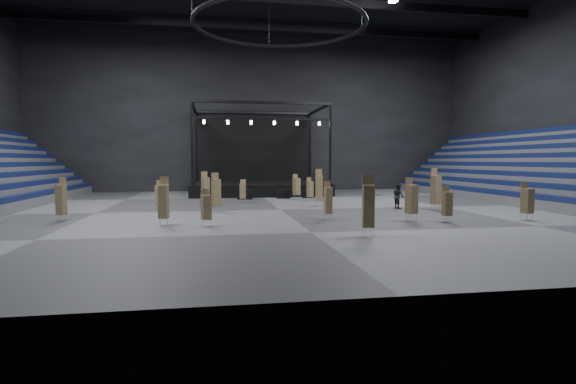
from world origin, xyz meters
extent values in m
plane|color=#505053|center=(0.00, 0.00, 0.00)|extent=(50.00, 50.00, 0.00)
cube|color=black|center=(0.00, 21.00, 9.00)|extent=(50.00, 0.20, 18.00)
cube|color=#0C1735|center=(-18.12, 0.00, 0.95)|extent=(0.59, 40.00, 0.40)
cube|color=#515153|center=(21.40, 0.00, 0.38)|extent=(7.20, 40.00, 0.75)
cube|color=#0C1735|center=(18.12, 0.00, 0.95)|extent=(0.59, 40.00, 0.40)
cube|color=#515153|center=(21.85, 0.00, 0.75)|extent=(6.30, 40.00, 1.50)
cube|color=#0C1735|center=(19.02, 0.00, 1.70)|extent=(0.59, 40.00, 0.40)
cube|color=#515153|center=(22.30, 0.00, 1.12)|extent=(5.40, 40.00, 2.25)
cube|color=#0C1735|center=(19.91, 0.00, 2.45)|extent=(0.59, 40.00, 0.40)
cube|color=#515153|center=(22.75, 0.00, 1.50)|extent=(4.50, 40.00, 3.00)
cube|color=#0C1735|center=(20.82, 0.00, 3.20)|extent=(0.59, 40.00, 0.40)
cube|color=#515153|center=(23.20, 0.00, 1.88)|extent=(3.60, 40.00, 3.75)
cube|color=#0C1735|center=(21.71, 0.00, 3.95)|extent=(0.59, 40.00, 0.40)
cube|color=#515153|center=(23.65, 0.00, 2.25)|extent=(2.70, 40.00, 4.50)
cube|color=#0C1735|center=(22.61, 0.00, 4.70)|extent=(0.59, 40.00, 0.40)
cube|color=#515153|center=(24.10, 0.00, 2.62)|extent=(1.80, 40.00, 5.25)
cube|color=#0C1735|center=(23.52, 0.00, 5.45)|extent=(0.59, 40.00, 0.40)
cube|color=black|center=(0.00, 15.50, 0.60)|extent=(14.00, 10.00, 1.20)
cube|color=black|center=(0.00, 20.30, 5.20)|extent=(13.30, 0.30, 8.00)
cylinder|color=black|center=(-6.60, 10.90, 5.10)|extent=(0.24, 0.24, 7.80)
cylinder|color=black|center=(-6.60, 20.10, 5.10)|extent=(0.24, 0.24, 7.80)
cylinder|color=black|center=(6.60, 10.90, 5.10)|extent=(0.24, 0.24, 7.80)
cylinder|color=black|center=(6.60, 20.10, 5.10)|extent=(0.24, 0.24, 7.80)
cube|color=black|center=(0.00, 10.90, 9.00)|extent=(13.40, 0.25, 0.25)
cube|color=black|center=(0.00, 20.10, 9.00)|extent=(13.40, 0.25, 0.25)
cube|color=black|center=(0.00, 10.90, 7.50)|extent=(13.40, 0.20, 0.20)
cylinder|color=white|center=(-5.50, 10.90, 7.10)|extent=(0.24, 0.24, 0.35)
cylinder|color=white|center=(-3.30, 10.90, 7.10)|extent=(0.24, 0.24, 0.35)
cylinder|color=white|center=(-1.10, 10.90, 7.10)|extent=(0.24, 0.24, 0.35)
cylinder|color=white|center=(1.10, 10.90, 7.10)|extent=(0.24, 0.24, 0.35)
cylinder|color=white|center=(3.30, 10.90, 7.10)|extent=(0.24, 0.24, 0.35)
cylinder|color=white|center=(5.50, 10.90, 7.10)|extent=(0.24, 0.24, 0.35)
torus|color=black|center=(0.00, 0.00, 13.00)|extent=(12.30, 12.30, 0.30)
cylinder|color=black|center=(0.00, 6.00, 15.50)|extent=(0.04, 0.04, 5.00)
cube|color=black|center=(0.00, 15.00, 17.20)|extent=(49.00, 0.35, 0.70)
cube|color=white|center=(10.00, 4.00, 16.60)|extent=(0.60, 0.60, 0.25)
cube|color=black|center=(-1.86, 9.06, 0.44)|extent=(1.42, 0.87, 0.89)
cube|color=black|center=(1.72, 9.42, 0.42)|extent=(1.29, 0.68, 0.84)
cube|color=black|center=(4.13, 9.50, 0.36)|extent=(1.17, 0.72, 0.73)
cylinder|color=silver|center=(-8.67, 0.61, 0.17)|extent=(0.03, 0.03, 0.35)
cylinder|color=silver|center=(-8.67, 0.93, 0.17)|extent=(0.03, 0.03, 0.35)
cylinder|color=silver|center=(-8.34, 0.61, 0.17)|extent=(0.03, 0.03, 0.35)
cylinder|color=silver|center=(-8.34, 0.93, 0.17)|extent=(0.03, 0.03, 0.35)
cube|color=tan|center=(-8.50, 0.77, 1.06)|extent=(0.50, 0.50, 1.44)
cube|color=tan|center=(-8.46, 0.94, 1.73)|extent=(0.40, 0.14, 0.79)
cylinder|color=silver|center=(3.14, 1.70, 0.22)|extent=(0.03, 0.03, 0.44)
cylinder|color=silver|center=(3.14, 2.11, 0.22)|extent=(0.03, 0.03, 0.44)
cylinder|color=silver|center=(3.55, 1.70, 0.22)|extent=(0.03, 0.03, 0.44)
cylinder|color=silver|center=(3.55, 2.11, 0.22)|extent=(0.03, 0.03, 0.44)
cube|color=tan|center=(3.34, 1.91, 1.41)|extent=(0.59, 0.59, 1.95)
cube|color=tan|center=(3.37, 2.12, 2.33)|extent=(0.51, 0.13, 1.07)
cylinder|color=silver|center=(3.37, 5.91, 0.19)|extent=(0.03, 0.03, 0.37)
cylinder|color=silver|center=(3.37, 6.26, 0.19)|extent=(0.03, 0.03, 0.37)
cylinder|color=silver|center=(3.72, 5.91, 0.19)|extent=(0.03, 0.03, 0.37)
cylinder|color=silver|center=(3.72, 6.26, 0.19)|extent=(0.03, 0.03, 0.37)
cube|color=tan|center=(3.55, 6.09, 1.06)|extent=(0.57, 0.57, 1.38)
cube|color=tan|center=(3.48, 6.26, 1.70)|extent=(0.42, 0.20, 0.76)
cylinder|color=silver|center=(6.39, -7.65, 0.23)|extent=(0.03, 0.03, 0.45)
cylinder|color=silver|center=(6.39, -7.22, 0.23)|extent=(0.03, 0.03, 0.45)
cylinder|color=silver|center=(6.82, -7.65, 0.23)|extent=(0.03, 0.03, 0.45)
cylinder|color=silver|center=(6.82, -7.22, 0.23)|extent=(0.03, 0.03, 0.45)
cube|color=tan|center=(6.60, -7.44, 1.29)|extent=(0.69, 0.69, 1.67)
cube|color=tan|center=(6.53, -7.22, 2.07)|extent=(0.51, 0.23, 0.92)
cylinder|color=silver|center=(1.87, -6.02, 0.17)|extent=(0.03, 0.03, 0.35)
cylinder|color=silver|center=(1.87, -5.69, 0.17)|extent=(0.03, 0.03, 0.35)
cylinder|color=silver|center=(2.20, -6.02, 0.17)|extent=(0.03, 0.03, 0.35)
cylinder|color=silver|center=(2.20, -5.69, 0.17)|extent=(0.03, 0.03, 0.35)
cube|color=tan|center=(2.04, -5.85, 1.13)|extent=(0.46, 0.46, 1.57)
cube|color=tan|center=(2.02, -5.68, 1.87)|extent=(0.40, 0.09, 0.87)
cylinder|color=silver|center=(10.58, -2.55, 0.23)|extent=(0.03, 0.03, 0.46)
cylinder|color=silver|center=(10.58, -2.12, 0.23)|extent=(0.03, 0.03, 0.46)
cylinder|color=silver|center=(11.01, -2.55, 0.23)|extent=(0.03, 0.03, 0.46)
cylinder|color=silver|center=(11.01, -2.12, 0.23)|extent=(0.03, 0.03, 0.46)
cube|color=tan|center=(10.79, -2.33, 1.47)|extent=(0.66, 0.66, 2.02)
cube|color=tan|center=(10.74, -2.11, 2.43)|extent=(0.53, 0.19, 1.11)
cylinder|color=silver|center=(-2.49, 5.19, 0.19)|extent=(0.03, 0.03, 0.39)
cylinder|color=silver|center=(-2.49, 5.56, 0.19)|extent=(0.03, 0.03, 0.39)
cylinder|color=silver|center=(-2.12, 5.19, 0.19)|extent=(0.03, 0.03, 0.39)
cylinder|color=silver|center=(-2.12, 5.56, 0.19)|extent=(0.03, 0.03, 0.39)
cube|color=tan|center=(-2.30, 5.37, 1.03)|extent=(0.56, 0.56, 1.28)
cube|color=tan|center=(-2.26, 5.56, 1.62)|extent=(0.45, 0.15, 0.70)
cylinder|color=silver|center=(2.51, 7.79, 0.22)|extent=(0.03, 0.03, 0.44)
cylinder|color=silver|center=(2.51, 8.21, 0.22)|extent=(0.03, 0.03, 0.44)
cylinder|color=silver|center=(2.92, 7.79, 0.22)|extent=(0.03, 0.03, 0.44)
cylinder|color=silver|center=(2.92, 8.21, 0.22)|extent=(0.03, 0.03, 0.44)
cube|color=tan|center=(2.72, 8.00, 1.19)|extent=(0.69, 0.69, 1.50)
cube|color=tan|center=(2.63, 8.20, 1.89)|extent=(0.48, 0.27, 0.83)
cylinder|color=silver|center=(-13.58, -4.31, 0.19)|extent=(0.03, 0.03, 0.38)
cylinder|color=silver|center=(-13.58, -3.96, 0.19)|extent=(0.03, 0.03, 0.38)
cylinder|color=silver|center=(-13.22, -4.31, 0.19)|extent=(0.03, 0.03, 0.38)
cylinder|color=silver|center=(-13.22, -3.96, 0.19)|extent=(0.03, 0.03, 0.38)
cube|color=tan|center=(-13.40, -4.14, 1.25)|extent=(0.57, 0.57, 1.74)
cube|color=tan|center=(-13.34, -3.96, 2.07)|extent=(0.43, 0.19, 0.96)
cylinder|color=silver|center=(13.17, -8.54, 0.22)|extent=(0.03, 0.03, 0.44)
cylinder|color=silver|center=(13.17, -8.12, 0.22)|extent=(0.03, 0.03, 0.44)
cylinder|color=silver|center=(13.60, -8.54, 0.22)|extent=(0.03, 0.03, 0.44)
cylinder|color=silver|center=(13.60, -8.12, 0.22)|extent=(0.03, 0.03, 0.44)
cube|color=tan|center=(13.38, -8.33, 1.17)|extent=(0.64, 0.64, 1.44)
cube|color=tan|center=(13.34, -8.12, 1.84)|extent=(0.51, 0.18, 0.79)
cylinder|color=silver|center=(-4.72, -1.02, 0.22)|extent=(0.03, 0.03, 0.43)
cylinder|color=silver|center=(-4.72, -0.60, 0.22)|extent=(0.03, 0.03, 0.43)
cylinder|color=silver|center=(-4.31, -1.02, 0.22)|extent=(0.03, 0.03, 0.43)
cylinder|color=silver|center=(-4.31, -0.60, 0.22)|extent=(0.03, 0.03, 0.43)
cube|color=tan|center=(-4.52, -0.81, 1.34)|extent=(0.67, 0.67, 1.81)
cube|color=tan|center=(-4.59, -0.61, 2.20)|extent=(0.49, 0.23, 1.00)
cylinder|color=silver|center=(-5.28, -7.83, 0.19)|extent=(0.03, 0.03, 0.39)
cylinder|color=silver|center=(-5.28, -7.47, 0.19)|extent=(0.03, 0.03, 0.39)
cylinder|color=silver|center=(-4.91, -7.83, 0.19)|extent=(0.03, 0.03, 0.39)
cylinder|color=silver|center=(-4.91, -7.47, 0.19)|extent=(0.03, 0.03, 0.39)
cube|color=tan|center=(-5.10, -7.65, 1.04)|extent=(0.59, 0.59, 1.30)
cube|color=tan|center=(-5.16, -7.47, 1.64)|extent=(0.44, 0.20, 0.72)
cylinder|color=silver|center=(-5.51, 2.98, 0.21)|extent=(0.03, 0.03, 0.43)
cylinder|color=silver|center=(-5.51, 3.39, 0.21)|extent=(0.03, 0.03, 0.43)
cylinder|color=silver|center=(-5.10, 2.98, 0.21)|extent=(0.03, 0.03, 0.43)
cylinder|color=silver|center=(-5.10, 3.39, 0.21)|extent=(0.03, 0.03, 0.43)
cube|color=tan|center=(-5.30, 3.18, 1.33)|extent=(0.68, 0.68, 1.81)
cube|color=tan|center=(-5.39, 3.38, 2.19)|extent=(0.48, 0.26, 0.99)
cylinder|color=silver|center=(2.15, -12.20, 0.21)|extent=(0.03, 0.03, 0.43)
cylinder|color=silver|center=(2.15, -11.80, 0.21)|extent=(0.03, 0.03, 0.43)
cylinder|color=silver|center=(2.56, -12.20, 0.21)|extent=(0.03, 0.03, 0.43)
cylinder|color=silver|center=(2.56, -11.80, 0.21)|extent=(0.03, 0.03, 0.43)
cube|color=tan|center=(2.35, -12.00, 1.41)|extent=(0.60, 0.60, 1.96)
cube|color=tan|center=(2.39, -11.79, 2.34)|extent=(0.50, 0.15, 1.08)
cylinder|color=silver|center=(8.24, -8.35, 0.19)|extent=(0.03, 0.03, 0.38)
cylinder|color=silver|center=(8.24, -7.99, 0.19)|extent=(0.03, 0.03, 0.38)
cylinder|color=silver|center=(8.60, -8.35, 0.19)|extent=(0.03, 0.03, 0.38)
cylinder|color=silver|center=(8.60, -7.99, 0.19)|extent=(0.03, 0.03, 0.38)
cube|color=tan|center=(8.42, -8.17, 1.06)|extent=(0.45, 0.45, 1.36)
cube|color=tan|center=(8.42, -7.98, 1.68)|extent=(0.43, 0.06, 0.75)
cylinder|color=silver|center=(-7.57, -7.06, 0.20)|extent=(0.03, 0.03, 0.40)
cylinder|color=silver|center=(-7.57, -6.68, 0.20)|extent=(0.03, 0.03, 0.40)
cylinder|color=silver|center=(-7.19, -7.06, 0.20)|extent=(0.03, 0.03, 0.40)
cylinder|color=silver|center=(-7.19, -6.68, 0.20)|extent=(0.03, 0.03, 0.40)
cube|color=tan|center=(-7.38, -6.87, 1.30)|extent=(0.56, 0.56, 1.81)
cube|color=tan|center=(-7.34, -6.68, 2.16)|extent=(0.46, 0.15, 1.00)
imported|color=black|center=(-5.40, 0.22, 0.80)|extent=(0.62, 0.45, 1.60)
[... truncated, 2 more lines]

